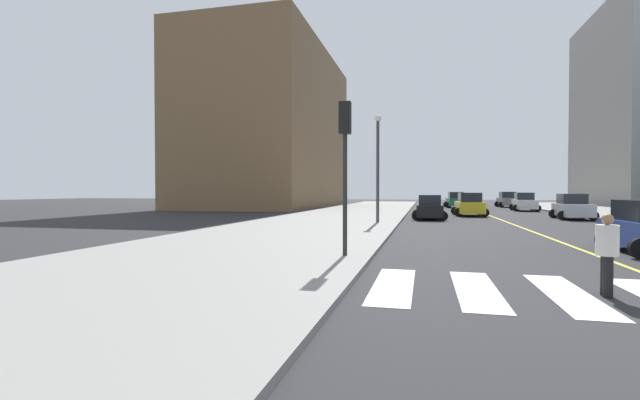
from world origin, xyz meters
TOP-DOWN VIEW (x-y plane):
  - sidewalk_kerb_west at (-12.20, 20.00)m, footprint 10.00×120.00m
  - lane_divider_paint at (0.00, 40.00)m, footprint 0.16×80.00m
  - low_rise_brick_west at (-26.96, 52.59)m, footprint 16.00×32.00m
  - car_yellow_nearest at (-1.79, 33.87)m, footprint 2.95×4.63m
  - car_white_second at (5.06, 45.43)m, footprint 2.96×4.62m
  - car_black_third at (-5.26, 28.12)m, footprint 2.65×4.23m
  - car_gray_fourth at (5.35, 56.87)m, footprint 3.00×4.74m
  - car_silver_fifth at (5.49, 30.97)m, footprint 2.85×4.47m
  - car_green_sixth at (-1.64, 53.46)m, footprint 3.02×4.72m
  - traffic_light_far_corner at (-8.03, 7.30)m, footprint 0.36×0.41m
  - pedestrian_crossing at (-1.97, 3.97)m, footprint 0.42×0.42m
  - street_lamp at (-8.57, 22.04)m, footprint 0.44×0.44m

SIDE VIEW (x-z plane):
  - lane_divider_paint at x=0.00m, z-range 0.00..0.01m
  - sidewalk_kerb_west at x=-12.20m, z-range 0.00..0.15m
  - car_black_third at x=-5.26m, z-range -0.06..1.82m
  - car_silver_fifth at x=5.49m, z-range -0.06..1.91m
  - pedestrian_crossing at x=-1.97m, z-range 0.09..1.79m
  - car_white_second at x=5.06m, z-range -0.07..1.96m
  - car_yellow_nearest at x=-1.79m, z-range -0.07..1.97m
  - car_green_sixth at x=-1.64m, z-range -0.07..2.00m
  - car_gray_fourth at x=5.35m, z-range -0.07..2.03m
  - traffic_light_far_corner at x=-8.03m, z-range 1.12..5.91m
  - street_lamp at x=-8.57m, z-range 0.81..7.76m
  - low_rise_brick_west at x=-26.96m, z-range 0.00..21.85m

